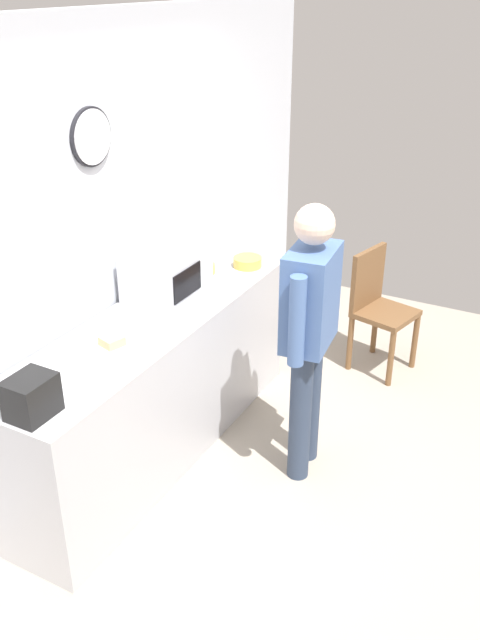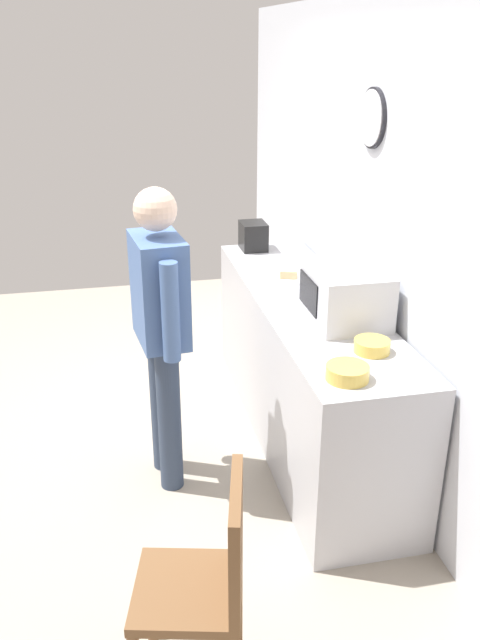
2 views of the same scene
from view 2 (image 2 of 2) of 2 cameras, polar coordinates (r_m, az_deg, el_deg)
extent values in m
plane|color=#9E9384|center=(4.26, -10.92, -11.04)|extent=(6.00, 6.00, 0.00)
cube|color=silver|center=(4.00, 11.23, 7.33)|extent=(5.40, 0.10, 2.60)
cylinder|color=white|center=(3.82, 11.32, 16.68)|extent=(0.30, 0.03, 0.30)
cylinder|color=black|center=(3.82, 11.36, 16.68)|extent=(0.32, 0.02, 0.32)
cube|color=#B7B7BC|center=(4.16, 5.66, -4.17)|extent=(2.38, 0.62, 0.93)
cube|color=silver|center=(3.65, 9.09, 2.19)|extent=(0.50, 0.38, 0.30)
cube|color=black|center=(3.64, 5.91, 2.31)|extent=(0.30, 0.01, 0.18)
cylinder|color=white|center=(4.29, 4.19, 3.65)|extent=(0.27, 0.27, 0.01)
cube|color=#DEAF79|center=(4.28, 4.20, 4.06)|extent=(0.14, 0.14, 0.05)
cylinder|color=gold|center=(3.34, 11.29, -2.21)|extent=(0.18, 0.18, 0.06)
cylinder|color=gold|center=(3.06, 9.23, -4.48)|extent=(0.20, 0.20, 0.07)
cube|color=black|center=(4.88, 1.15, 7.24)|extent=(0.22, 0.18, 0.20)
cube|color=silver|center=(4.62, 0.90, 5.09)|extent=(0.02, 0.17, 0.01)
cube|color=silver|center=(4.20, 1.65, 3.18)|extent=(0.17, 0.04, 0.01)
cylinder|color=#2C3A50|center=(3.69, -6.10, -8.47)|extent=(0.13, 0.13, 0.87)
cylinder|color=#2C3A50|center=(3.86, -6.77, -6.98)|extent=(0.13, 0.13, 0.87)
cube|color=#47669E|center=(3.46, -6.97, 2.59)|extent=(0.42, 0.28, 0.57)
cylinder|color=#47669E|center=(3.25, -6.01, 0.66)|extent=(0.09, 0.09, 0.51)
cylinder|color=#47669E|center=(3.70, -7.76, 3.46)|extent=(0.09, 0.09, 0.51)
sphere|color=beige|center=(3.34, -7.32, 9.44)|extent=(0.22, 0.22, 0.22)
cylinder|color=brown|center=(2.98, -7.69, -22.90)|extent=(0.04, 0.04, 0.45)
cylinder|color=brown|center=(2.95, -0.24, -23.21)|extent=(0.04, 0.04, 0.45)
cube|color=brown|center=(2.66, -4.51, -22.21)|extent=(0.48, 0.48, 0.04)
cube|color=brown|center=(2.48, -0.34, -18.37)|extent=(0.40, 0.13, 0.45)
camera|label=1|loc=(6.52, -23.20, 24.98)|focal=38.38mm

